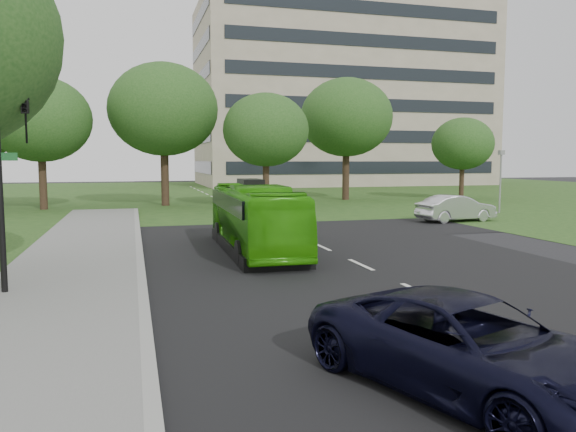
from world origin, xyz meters
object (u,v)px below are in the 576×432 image
object	(u,v)px
office_building	(340,97)
tree_park_c	(266,130)
tree_park_e	(463,144)
camera_pole	(501,173)
traffic_light	(6,168)
tree_park_d	(346,118)
bus	(255,218)
suv	(468,346)
tree_park_a	(40,119)
sedan	(456,208)
tree_park_b	(163,110)

from	to	relation	value
office_building	tree_park_c	size ratio (longest dim) A/B	4.80
tree_park_e	camera_pole	xyz separation A→B (m)	(-5.00, -12.28, -2.25)
tree_park_c	traffic_light	world-z (taller)	tree_park_c
tree_park_c	tree_park_d	xyz separation A→B (m)	(8.55, 5.81, 1.49)
office_building	tree_park_e	distance (m)	33.95
traffic_light	bus	bearing A→B (deg)	40.66
camera_pole	tree_park_c	bearing A→B (deg)	172.14
suv	camera_pole	xyz separation A→B (m)	(18.50, 24.61, 1.93)
traffic_light	camera_pole	world-z (taller)	traffic_light
bus	suv	distance (m)	13.77
office_building	tree_park_a	bearing A→B (deg)	-135.69
traffic_light	suv	bearing A→B (deg)	-41.88
office_building	tree_park_a	xyz separation A→B (m)	(-35.31, -34.47, -6.20)
suv	tree_park_e	bearing A→B (deg)	37.27
sedan	suv	bearing A→B (deg)	141.57
tree_park_a	tree_park_c	world-z (taller)	tree_park_a
tree_park_e	camera_pole	world-z (taller)	tree_park_e
sedan	traffic_light	xyz separation A→B (m)	(-20.77, -12.58, 2.53)
tree_park_a	tree_park_d	distance (m)	24.37
traffic_light	camera_pole	distance (m)	30.95
tree_park_a	camera_pole	xyz separation A→B (m)	(29.35, -10.88, -3.64)
tree_park_e	camera_pole	distance (m)	13.45
tree_park_b	bus	xyz separation A→B (m)	(2.09, -22.92, -5.99)
tree_park_b	tree_park_d	world-z (taller)	tree_park_b
traffic_light	office_building	bearing A→B (deg)	67.32
bus	sedan	world-z (taller)	bus
camera_pole	office_building	bearing A→B (deg)	106.32
tree_park_a	tree_park_c	size ratio (longest dim) A/B	1.11
tree_park_d	camera_pole	bearing A→B (deg)	-69.89
bus	sedan	bearing A→B (deg)	29.52
tree_park_e	traffic_light	bearing A→B (deg)	-137.66
tree_park_b	tree_park_e	size ratio (longest dim) A/B	1.49
sedan	traffic_light	world-z (taller)	traffic_light
tree_park_c	sedan	bearing A→B (deg)	-55.96
bus	camera_pole	size ratio (longest dim) A/B	2.23
tree_park_c	bus	distance (m)	20.47
tree_park_d	tree_park_e	distance (m)	10.68
tree_park_b	bus	bearing A→B (deg)	-84.80
office_building	traffic_light	bearing A→B (deg)	-117.65
camera_pole	traffic_light	bearing A→B (deg)	-124.50
office_building	bus	distance (m)	62.42
tree_park_d	suv	world-z (taller)	tree_park_d
tree_park_a	camera_pole	bearing A→B (deg)	-20.34
tree_park_b	suv	world-z (taller)	tree_park_b
suv	bus	bearing A→B (deg)	70.98
bus	camera_pole	xyz separation A→B (m)	(18.79, 10.85, 1.38)
tree_park_e	suv	world-z (taller)	tree_park_e
tree_park_a	tree_park_e	world-z (taller)	tree_park_a
tree_park_d	suv	xyz separation A→B (m)	(-13.26, -38.92, -6.42)
office_building	sedan	distance (m)	51.72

